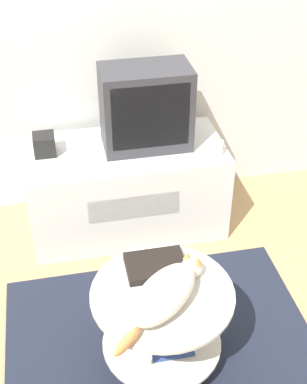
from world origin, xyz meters
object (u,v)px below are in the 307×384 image
Objects in this scene: dvd_box at (156,265)px; cat at (166,293)px; speaker at (44,144)px; tv at (146,108)px.

cat is at bearing -90.90° from dvd_box.
dvd_box is 0.22m from cat.
speaker reaches higher than dvd_box.
tv reaches higher than cat.
speaker is at bearing 178.52° from tv.
speaker is (-0.57, 0.01, -0.17)m from tv.
cat is at bearing -69.72° from speaker.
cat is (-0.14, -1.15, -0.24)m from tv.
tv is at bearing 81.44° from dvd_box.
tv is 0.60m from speaker.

